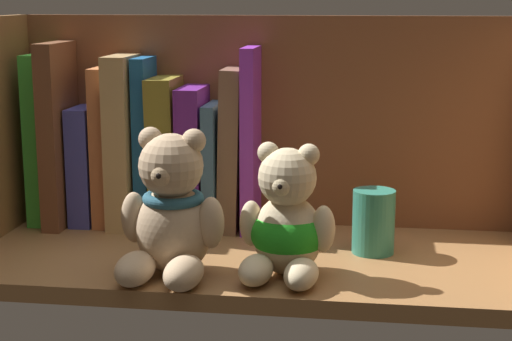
% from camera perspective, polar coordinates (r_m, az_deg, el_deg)
% --- Properties ---
extents(shelf_board, '(0.66, 0.29, 0.02)m').
position_cam_1_polar(shelf_board, '(1.00, -0.32, -6.37)').
color(shelf_board, olive).
rests_on(shelf_board, ground).
extents(shelf_back_panel, '(0.69, 0.01, 0.30)m').
position_cam_1_polar(shelf_back_panel, '(1.11, 0.80, 2.95)').
color(shelf_back_panel, brown).
rests_on(shelf_back_panel, ground).
extents(book_0, '(0.03, 0.10, 0.23)m').
position_cam_1_polar(book_0, '(1.16, -14.38, 2.22)').
color(book_0, green).
rests_on(book_0, shelf_board).
extents(book_1, '(0.02, 0.14, 0.25)m').
position_cam_1_polar(book_1, '(1.15, -13.10, 2.60)').
color(book_1, brown).
rests_on(book_1, shelf_board).
extents(book_2, '(0.03, 0.10, 0.16)m').
position_cam_1_polar(book_2, '(1.15, -11.57, 0.44)').
color(book_2, '#4246A6').
rests_on(book_2, shelf_board).
extents(book_3, '(0.02, 0.10, 0.21)m').
position_cam_1_polar(book_3, '(1.14, -10.30, 1.73)').
color(book_3, '#C67040').
rests_on(book_3, shelf_board).
extents(book_4, '(0.03, 0.12, 0.23)m').
position_cam_1_polar(book_4, '(1.13, -8.93, 2.11)').
color(book_4, tan).
rests_on(book_4, shelf_board).
extents(book_5, '(0.02, 0.09, 0.23)m').
position_cam_1_polar(book_5, '(1.12, -7.54, 2.02)').
color(book_5, '#1C5B94').
rests_on(book_5, shelf_board).
extents(book_6, '(0.04, 0.11, 0.20)m').
position_cam_1_polar(book_6, '(1.11, -6.03, 1.33)').
color(book_6, olive).
rests_on(book_6, shelf_board).
extents(book_7, '(0.03, 0.12, 0.19)m').
position_cam_1_polar(book_7, '(1.11, -4.19, 0.99)').
color(book_7, '#601F7F').
rests_on(book_7, shelf_board).
extents(book_8, '(0.02, 0.12, 0.17)m').
position_cam_1_polar(book_8, '(1.10, -2.81, 0.42)').
color(book_8, '#3B5E7F').
rests_on(book_8, shelf_board).
extents(book_9, '(0.03, 0.10, 0.22)m').
position_cam_1_polar(book_9, '(1.09, -1.56, 1.55)').
color(book_9, brown).
rests_on(book_9, shelf_board).
extents(book_10, '(0.02, 0.11, 0.24)m').
position_cam_1_polar(book_10, '(1.09, -0.25, 2.24)').
color(book_10, purple).
rests_on(book_10, shelf_board).
extents(teddy_bear_larger, '(0.12, 0.13, 0.17)m').
position_cam_1_polar(teddy_bear_larger, '(0.91, -5.93, -3.02)').
color(teddy_bear_larger, tan).
rests_on(teddy_bear_larger, shelf_board).
extents(teddy_bear_smaller, '(0.11, 0.12, 0.15)m').
position_cam_1_polar(teddy_bear_smaller, '(0.91, 2.14, -3.78)').
color(teddy_bear_smaller, beige).
rests_on(teddy_bear_smaller, shelf_board).
extents(pillar_candle, '(0.05, 0.05, 0.08)m').
position_cam_1_polar(pillar_candle, '(1.00, 8.17, -3.53)').
color(pillar_candle, '#2D7A66').
rests_on(pillar_candle, shelf_board).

